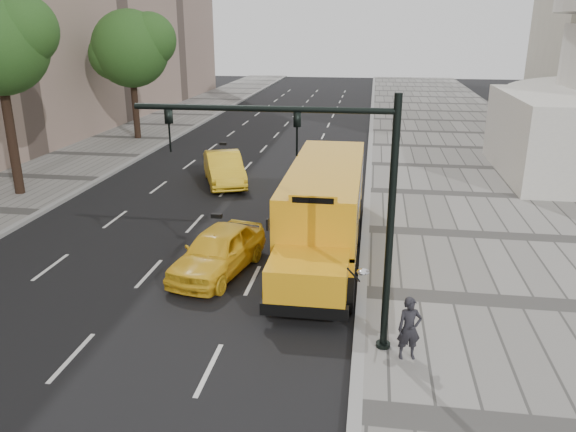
# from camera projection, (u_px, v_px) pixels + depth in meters

# --- Properties ---
(ground) EXTENTS (140.00, 140.00, 0.00)m
(ground) POSITION_uv_depth(u_px,v_px,m) (218.00, 225.00, 23.08)
(ground) COLOR black
(ground) RESTS_ON ground
(sidewalk_museum) EXTENTS (12.00, 140.00, 0.15)m
(sidewalk_museum) POSITION_uv_depth(u_px,v_px,m) (524.00, 239.00, 21.36)
(sidewalk_museum) COLOR gray
(sidewalk_museum) RESTS_ON ground
(curb_museum) EXTENTS (0.30, 140.00, 0.15)m
(curb_museum) POSITION_uv_depth(u_px,v_px,m) (365.00, 230.00, 22.20)
(curb_museum) COLOR gray
(curb_museum) RESTS_ON ground
(curb_far) EXTENTS (0.30, 140.00, 0.15)m
(curb_far) POSITION_uv_depth(u_px,v_px,m) (38.00, 214.00, 24.18)
(curb_far) COLOR gray
(curb_far) RESTS_ON ground
(tree_c) EXTENTS (5.84, 5.19, 8.86)m
(tree_c) POSITION_uv_depth(u_px,v_px,m) (132.00, 48.00, 38.17)
(tree_c) COLOR black
(tree_c) RESTS_ON ground
(school_bus) EXTENTS (2.96, 11.56, 3.19)m
(school_bus) POSITION_uv_depth(u_px,v_px,m) (325.00, 201.00, 20.29)
(school_bus) COLOR #EFA214
(school_bus) RESTS_ON ground
(taxi_near) EXTENTS (2.73, 4.79, 1.54)m
(taxi_near) POSITION_uv_depth(u_px,v_px,m) (218.00, 251.00, 18.38)
(taxi_near) COLOR yellow
(taxi_near) RESTS_ON ground
(taxi_far) EXTENTS (3.42, 5.22, 1.63)m
(taxi_far) POSITION_uv_depth(u_px,v_px,m) (224.00, 168.00, 28.78)
(taxi_far) COLOR yellow
(taxi_far) RESTS_ON ground
(pedestrian) EXTENTS (0.65, 0.50, 1.59)m
(pedestrian) POSITION_uv_depth(u_px,v_px,m) (409.00, 328.00, 13.33)
(pedestrian) COLOR black
(pedestrian) RESTS_ON sidewalk_museum
(traffic_signal) EXTENTS (6.18, 0.36, 6.40)m
(traffic_signal) POSITION_uv_depth(u_px,v_px,m) (331.00, 193.00, 12.98)
(traffic_signal) COLOR black
(traffic_signal) RESTS_ON ground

